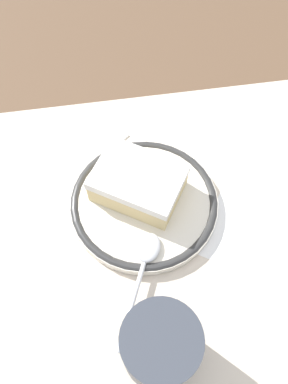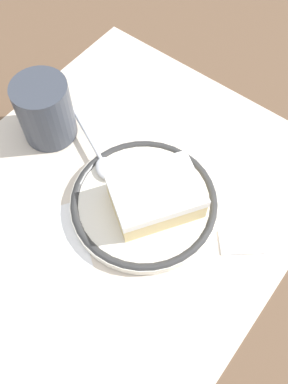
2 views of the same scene
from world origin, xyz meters
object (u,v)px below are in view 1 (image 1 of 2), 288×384
Objects in this scene: spoon at (145,259)px; napkin at (266,224)px; plate at (144,202)px; cup at (160,348)px; cake_slice at (138,183)px; sugar_packet at (108,131)px.

spoon reaches higher than napkin.
cup is at bearing 86.01° from plate.
plate is at bearing 108.72° from cake_slice.
napkin is (-0.14, 0.05, -0.01)m from plate.
cup reaches higher than sugar_packet.
cake_slice is 1.46× the size of cup.
spoon is at bearing 96.07° from sugar_packet.
cup is 0.62× the size of napkin.
cup is at bearing 38.40° from napkin.
spoon is at bearing -90.73° from cup.
napkin is at bearing -141.60° from cup.
spoon is at bearing 86.16° from cake_slice.
spoon is 0.19m from sugar_packet.
cup is 0.19m from napkin.
sugar_packet is at bearing -44.46° from napkin.
sugar_packet reaches higher than napkin.
plate reaches higher than sugar_packet.
spoon reaches higher than plate.
napkin is (-0.14, 0.06, -0.03)m from cake_slice.
spoon is 0.15m from napkin.
spoon is (0.01, 0.07, 0.01)m from plate.
sugar_packet is (0.02, -0.19, -0.01)m from spoon.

